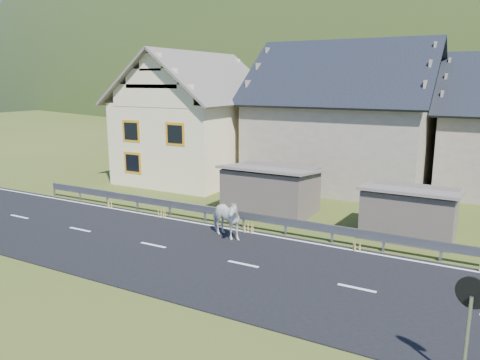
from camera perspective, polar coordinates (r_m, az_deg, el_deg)
The scene contains 11 objects.
ground at distance 16.62m, azimuth 0.40°, elevation -10.35°, with size 160.00×160.00×0.00m, color #314213.
road at distance 16.61m, azimuth 0.40°, elevation -10.28°, with size 60.00×7.00×0.04m, color black.
lane_markings at distance 16.60m, azimuth 0.40°, elevation -10.21°, with size 60.00×6.60×0.01m, color silver.
guardrail at distance 19.55m, azimuth 5.58°, elevation -5.17°, with size 28.10×0.09×0.75m.
shed_left at distance 22.68m, azimuth 3.80°, elevation -1.30°, with size 4.30×3.30×2.40m, color #60544A.
shed_right at distance 20.42m, azimuth 19.95°, elevation -3.83°, with size 3.80×2.90×2.20m, color #60544A.
house_cream at distance 30.89m, azimuth -5.35°, elevation 8.35°, with size 7.80×9.80×8.30m.
house_stone_a at distance 29.74m, azimuth 12.73°, elevation 8.50°, with size 10.80×9.80×8.90m.
conifer_patch at distance 138.34m, azimuth 2.15°, elevation 11.93°, with size 76.00×50.00×28.00m, color black.
horse at distance 19.02m, azimuth -1.92°, elevation -4.63°, with size 1.98×0.90×1.67m, color silver.
traffic_mirror at distance 10.96m, azimuth 26.30°, elevation -13.74°, with size 0.67×0.26×2.45m.
Camera 1 is at (7.32, -13.51, 6.34)m, focal length 35.00 mm.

